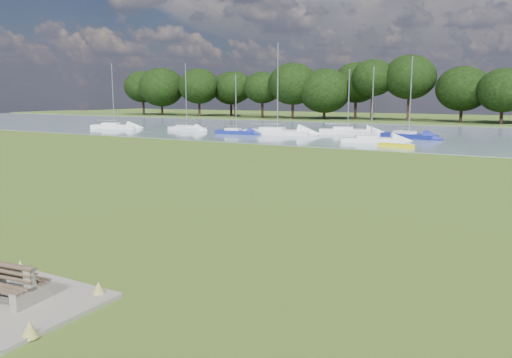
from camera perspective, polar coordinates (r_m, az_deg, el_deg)
The scene contains 14 objects.
ground at distance 23.87m, azimuth 2.44°, elevation -2.14°, with size 220.00×220.00×0.00m, color #586E28.
river at distance 63.90m, azimuth 19.88°, elevation 4.72°, with size 220.00×40.00×0.10m, color slate.
far_bank at distance 93.56m, azimuth 23.02°, elevation 5.92°, with size 220.00×20.00×0.40m, color #4C6626.
concrete_pad at distance 13.49m, azimuth -26.42°, elevation -12.38°, with size 4.20×3.20×0.10m, color gray.
bench_pair at distance 13.34m, azimuth -26.56°, elevation -10.65°, with size 1.85×1.23×0.94m.
kayak at distance 47.81m, azimuth 15.69°, elevation 3.72°, with size 3.32×0.77×0.33m, color yellow.
tree_line at distance 88.96m, azimuth 26.93°, elevation 9.79°, with size 153.25×9.29×11.24m.
sailboat_2 at distance 52.26m, azimuth 12.94°, elevation 4.57°, with size 6.43×4.11×7.53m.
sailboat_3 at distance 63.28m, azimuth 10.37°, elevation 5.58°, with size 7.24×4.06×7.83m.
sailboat_5 at distance 57.99m, azimuth 16.98°, elevation 4.95°, with size 6.45×3.66×8.88m.
sailboat_6 at distance 60.64m, azimuth 2.37°, elevation 5.60°, with size 8.49×3.68×10.84m.
sailboat_7 at distance 61.20m, azimuth -2.35°, elevation 5.55°, with size 5.28×1.96×7.11m.
sailboat_8 at distance 74.05m, azimuth -15.94°, elevation 5.95°, with size 6.73×3.95×9.01m.
sailboat_9 at distance 67.73m, azimuth -7.96°, elevation 5.87°, with size 6.00×2.54×8.85m.
Camera 1 is at (10.58, -20.83, 4.88)m, focal length 35.00 mm.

